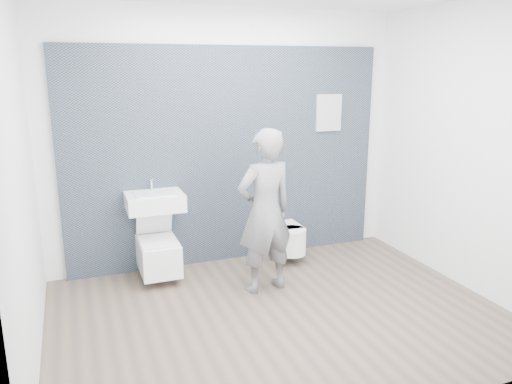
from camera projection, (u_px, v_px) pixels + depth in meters
name	position (u px, v px, depth m)	size (l,w,h in m)	color
ground	(279.00, 314.00, 4.52)	(4.00, 4.00, 0.00)	brown
room_shell	(282.00, 122.00, 4.10)	(4.00, 4.00, 4.00)	white
tile_wall	(230.00, 257.00, 5.86)	(3.60, 0.06, 2.40)	black
washbasin	(155.00, 201.00, 5.13)	(0.58, 0.43, 0.43)	white
toilet_square	(158.00, 254.00, 5.20)	(0.39, 0.57, 0.74)	white
toilet_rounded	(288.00, 238.00, 5.72)	(0.32, 0.55, 0.30)	white
info_placard	(324.00, 246.00, 6.23)	(0.32, 0.03, 0.43)	white
visitor	(265.00, 212.00, 4.83)	(0.59, 0.39, 1.63)	gray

